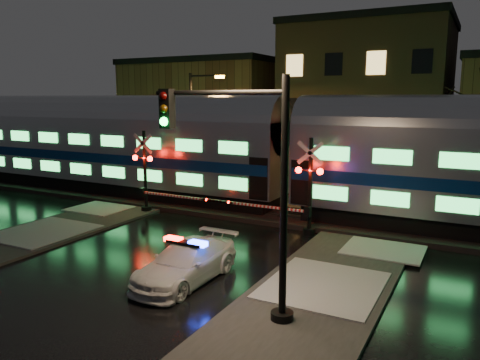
# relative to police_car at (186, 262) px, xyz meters

# --- Properties ---
(ground) EXTENTS (120.00, 120.00, 0.00)m
(ground) POSITION_rel_police_car_xyz_m (-2.23, 4.51, -0.66)
(ground) COLOR black
(ground) RESTS_ON ground
(ballast) EXTENTS (90.00, 4.20, 0.24)m
(ballast) POSITION_rel_police_car_xyz_m (-2.23, 9.51, -0.54)
(ballast) COLOR black
(ballast) RESTS_ON ground
(sidewalk_right) EXTENTS (4.00, 20.00, 0.12)m
(sidewalk_right) POSITION_rel_police_car_xyz_m (4.27, -1.49, -0.60)
(sidewalk_right) COLOR #2D2D2D
(sidewalk_right) RESTS_ON ground
(building_left) EXTENTS (14.00, 10.00, 9.00)m
(building_left) POSITION_rel_police_car_xyz_m (-15.23, 26.51, 3.84)
(building_left) COLOR brown
(building_left) RESTS_ON ground
(building_mid) EXTENTS (12.00, 11.00, 11.50)m
(building_mid) POSITION_rel_police_car_xyz_m (-0.23, 27.01, 5.09)
(building_mid) COLOR brown
(building_mid) RESTS_ON ground
(train) EXTENTS (51.00, 3.12, 5.92)m
(train) POSITION_rel_police_car_xyz_m (-0.06, 9.51, 2.73)
(train) COLOR black
(train) RESTS_ON ballast
(police_car) EXTENTS (1.92, 4.53, 1.46)m
(police_car) POSITION_rel_police_car_xyz_m (0.00, 0.00, 0.00)
(police_car) COLOR silver
(police_car) RESTS_ON ground
(crossing_signal_right) EXTENTS (6.15, 0.67, 4.35)m
(crossing_signal_right) POSITION_rel_police_car_xyz_m (1.51, 6.82, 1.15)
(crossing_signal_right) COLOR black
(crossing_signal_right) RESTS_ON ground
(crossing_signal_left) EXTENTS (6.15, 0.67, 4.35)m
(crossing_signal_left) POSITION_rel_police_car_xyz_m (-6.89, 6.82, 1.15)
(crossing_signal_left) COLOR black
(crossing_signal_left) RESTS_ON ground
(traffic_light) EXTENTS (4.28, 0.74, 6.62)m
(traffic_light) POSITION_rel_police_car_xyz_m (2.93, -1.29, 2.86)
(traffic_light) COLOR black
(traffic_light) RESTS_ON ground
(streetlight) EXTENTS (2.54, 0.27, 7.59)m
(streetlight) POSITION_rel_police_car_xyz_m (-8.41, 13.51, 3.72)
(streetlight) COLOR black
(streetlight) RESTS_ON ground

